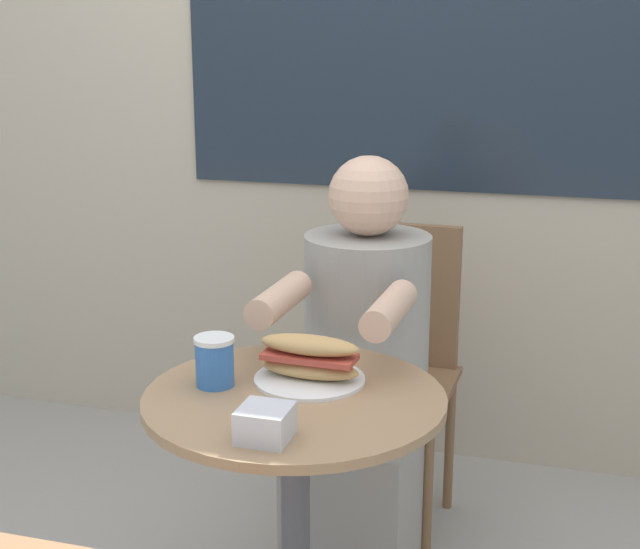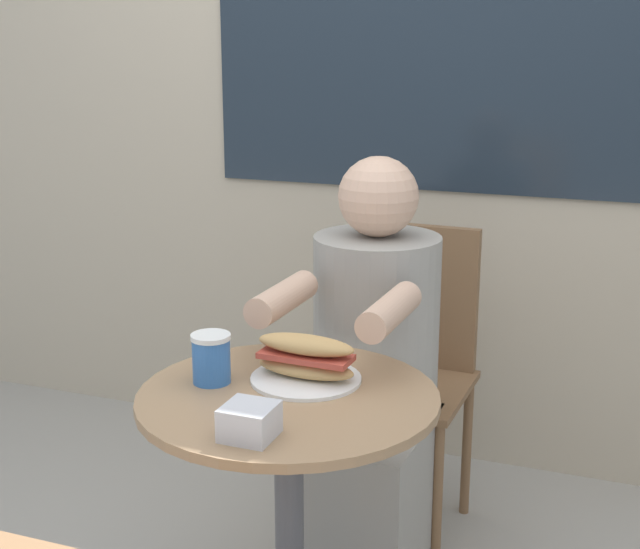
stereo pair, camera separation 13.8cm
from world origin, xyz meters
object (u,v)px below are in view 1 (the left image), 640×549
at_px(seated_diner, 362,405).
at_px(diner_chair, 392,347).
at_px(cafe_table, 295,484).
at_px(sandwich_on_plate, 310,362).
at_px(drink_cup, 214,361).

bearing_deg(seated_diner, diner_chair, -88.96).
xyz_separation_m(cafe_table, sandwich_on_plate, (0.01, 0.08, 0.24)).
distance_m(diner_chair, seated_diner, 0.35).
relative_size(cafe_table, sandwich_on_plate, 3.07).
height_order(diner_chair, drink_cup, diner_chair).
bearing_deg(drink_cup, diner_chair, 76.58).
relative_size(seated_diner, sandwich_on_plate, 4.86).
distance_m(seated_diner, drink_cup, 0.58).
bearing_deg(seated_diner, drink_cup, 69.61).
xyz_separation_m(sandwich_on_plate, drink_cup, (-0.18, -0.08, 0.01)).
height_order(seated_diner, drink_cup, seated_diner).
xyz_separation_m(diner_chair, seated_diner, (-0.00, -0.35, -0.03)).
bearing_deg(drink_cup, cafe_table, 0.30).
height_order(cafe_table, sandwich_on_plate, sandwich_on_plate).
relative_size(cafe_table, drink_cup, 6.83).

